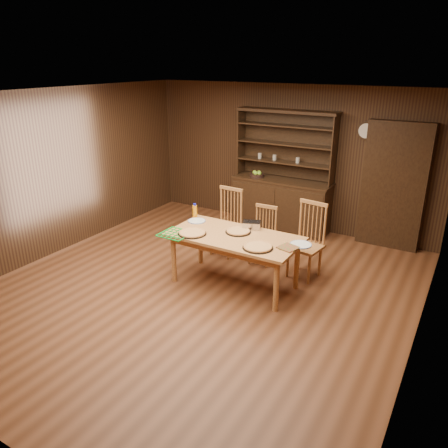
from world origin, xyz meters
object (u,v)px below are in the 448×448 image
Objects in this scene: chair_center at (264,233)px; chair_right at (308,237)px; juice_bottle at (195,211)px; chair_left at (228,219)px; china_hutch at (281,198)px; dining_table at (234,241)px.

chair_right reaches higher than chair_center.
juice_bottle is (-0.90, -0.56, 0.37)m from chair_center.
chair_right is at bearing -0.91° from chair_left.
chair_center is (0.36, -1.49, -0.12)m from china_hutch.
chair_left is (-0.64, 0.92, -0.09)m from dining_table.
china_hutch is 1.91m from chair_right.
chair_left is at bearing 124.78° from dining_table.
dining_table is at bearing -21.15° from juice_bottle.
chair_center is at bearing 31.79° from juice_bottle.
china_hutch is 1.96× the size of chair_right.
juice_bottle is (-0.88, 0.34, 0.18)m from dining_table.
china_hutch reaches higher than juice_bottle.
chair_left is (-0.30, -1.46, -0.02)m from china_hutch.
chair_right is 1.73m from juice_bottle.
chair_left is 0.66m from chair_center.
china_hutch is 1.49m from chair_left.
chair_left is at bearing -175.99° from chair_right.
dining_table is 8.42× the size of juice_bottle.
chair_right is 5.19× the size of juice_bottle.
dining_table is at bearing -93.64° from chair_center.
juice_bottle is at bearing -104.81° from china_hutch.
chair_center is 4.25× the size of juice_bottle.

